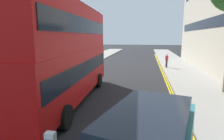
{
  "coord_description": "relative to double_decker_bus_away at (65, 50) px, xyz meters",
  "views": [
    {
      "loc": [
        2.55,
        -0.12,
        3.82
      ],
      "look_at": [
        0.5,
        11.0,
        1.8
      ],
      "focal_mm": 30.21,
      "sensor_mm": 36.0,
      "label": 1
    }
  ],
  "objects": [
    {
      "name": "kerb_line_outer",
      "position": [
        6.46,
        3.95,
        -3.03
      ],
      "size": [
        0.1,
        56.0,
        0.01
      ],
      "primitive_type": "cube",
      "color": "yellow",
      "rests_on": "ground"
    },
    {
      "name": "sidewalk_left",
      "position": [
        -4.44,
        5.95,
        -2.96
      ],
      "size": [
        4.0,
        80.0,
        0.14
      ],
      "primitive_type": "cube",
      "color": "#9E9991",
      "rests_on": "ground"
    },
    {
      "name": "sidewalk_right",
      "position": [
        8.56,
        5.95,
        -2.96
      ],
      "size": [
        4.0,
        80.0,
        0.14
      ],
      "primitive_type": "cube",
      "color": "#9E9991",
      "rests_on": "ground"
    },
    {
      "name": "double_decker_bus_away",
      "position": [
        0.0,
        0.0,
        0.0
      ],
      "size": [
        3.13,
        10.9,
        5.64
      ],
      "color": "#B20F0F",
      "rests_on": "ground"
    },
    {
      "name": "kerb_line_inner",
      "position": [
        6.3,
        3.95,
        -3.03
      ],
      "size": [
        0.1,
        56.0,
        0.01
      ],
      "primitive_type": "cube",
      "color": "yellow",
      "rests_on": "ground"
    },
    {
      "name": "pedestrian_far",
      "position": [
        7.0,
        13.1,
        -2.04
      ],
      "size": [
        0.34,
        0.22,
        1.62
      ],
      "color": "#2D2D38",
      "rests_on": "sidewalk_right"
    }
  ]
}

